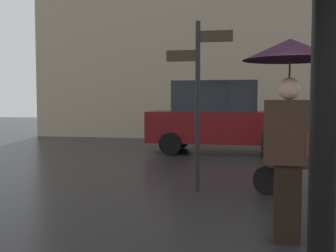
{
  "coord_description": "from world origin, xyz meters",
  "views": [
    {
      "loc": [
        -0.22,
        -2.36,
        1.51
      ],
      "look_at": [
        -1.86,
        5.71,
        0.98
      ],
      "focal_mm": 43.51,
      "sensor_mm": 36.0,
      "label": 1
    }
  ],
  "objects_px": {
    "pedestrian_with_umbrella": "(290,89)",
    "parked_scooter": "(294,161)",
    "parked_car_left": "(220,117)",
    "street_signpost": "(198,89)"
  },
  "relations": [
    {
      "from": "parked_car_left",
      "to": "street_signpost",
      "type": "relative_size",
      "value": 1.52
    },
    {
      "from": "street_signpost",
      "to": "parked_car_left",
      "type": "bearing_deg",
      "value": 89.99
    },
    {
      "from": "parked_car_left",
      "to": "street_signpost",
      "type": "distance_m",
      "value": 5.14
    },
    {
      "from": "pedestrian_with_umbrella",
      "to": "street_signpost",
      "type": "xyz_separation_m",
      "value": [
        -1.24,
        2.22,
        0.07
      ]
    },
    {
      "from": "pedestrian_with_umbrella",
      "to": "parked_scooter",
      "type": "xyz_separation_m",
      "value": [
        0.29,
        2.21,
        -1.06
      ]
    },
    {
      "from": "parked_scooter",
      "to": "parked_car_left",
      "type": "relative_size",
      "value": 0.33
    },
    {
      "from": "parked_scooter",
      "to": "street_signpost",
      "type": "relative_size",
      "value": 0.49
    },
    {
      "from": "parked_car_left",
      "to": "street_signpost",
      "type": "xyz_separation_m",
      "value": [
        -0.0,
        -5.09,
        0.68
      ]
    },
    {
      "from": "street_signpost",
      "to": "pedestrian_with_umbrella",
      "type": "bearing_deg",
      "value": -60.87
    },
    {
      "from": "pedestrian_with_umbrella",
      "to": "street_signpost",
      "type": "distance_m",
      "value": 2.55
    }
  ]
}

